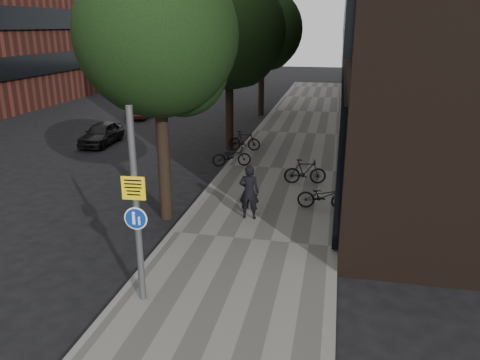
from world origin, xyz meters
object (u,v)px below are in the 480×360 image
(pedestrian, at_px, (249,192))
(parked_car_near, at_px, (102,133))
(signpost, at_px, (136,208))
(parked_bike_facade_near, at_px, (323,196))

(pedestrian, distance_m, parked_car_near, 11.86)
(pedestrian, bearing_deg, signpost, 73.91)
(pedestrian, height_order, parked_car_near, pedestrian)
(signpost, xyz_separation_m, pedestrian, (1.37, 4.69, -1.23))
(pedestrian, xyz_separation_m, parked_car_near, (-8.84, 7.90, -0.40))
(pedestrian, height_order, parked_bike_facade_near, pedestrian)
(parked_bike_facade_near, bearing_deg, pedestrian, 118.32)
(pedestrian, bearing_deg, parked_car_near, -41.63)
(signpost, distance_m, parked_bike_facade_near, 7.03)
(parked_bike_facade_near, relative_size, parked_car_near, 0.50)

